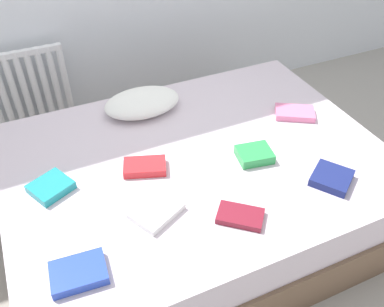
# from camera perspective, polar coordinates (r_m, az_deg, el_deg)

# --- Properties ---
(ground_plane) EXTENTS (8.00, 8.00, 0.00)m
(ground_plane) POSITION_cam_1_polar(r_m,az_deg,el_deg) (2.53, 0.47, -9.01)
(ground_plane) COLOR #9E998E
(bed) EXTENTS (2.00, 1.50, 0.50)m
(bed) POSITION_cam_1_polar(r_m,az_deg,el_deg) (2.35, 0.51, -5.07)
(bed) COLOR brown
(bed) RESTS_ON ground
(radiator) EXTENTS (0.60, 0.04, 0.59)m
(radiator) POSITION_cam_1_polar(r_m,az_deg,el_deg) (3.09, -21.86, 7.92)
(radiator) COLOR white
(radiator) RESTS_ON ground
(pillow) EXTENTS (0.45, 0.30, 0.12)m
(pillow) POSITION_cam_1_polar(r_m,az_deg,el_deg) (2.50, -6.83, 6.95)
(pillow) COLOR white
(pillow) RESTS_ON bed
(textbook_blue) EXTENTS (0.23, 0.17, 0.04)m
(textbook_blue) POSITION_cam_1_polar(r_m,az_deg,el_deg) (1.73, -15.25, -15.49)
(textbook_blue) COLOR #2847B7
(textbook_blue) RESTS_ON bed
(textbook_white) EXTENTS (0.27, 0.24, 0.03)m
(textbook_white) POSITION_cam_1_polar(r_m,az_deg,el_deg) (1.89, -4.94, -7.83)
(textbook_white) COLOR white
(textbook_white) RESTS_ON bed
(textbook_navy) EXTENTS (0.25, 0.25, 0.04)m
(textbook_navy) POSITION_cam_1_polar(r_m,az_deg,el_deg) (2.14, 18.57, -3.19)
(textbook_navy) COLOR navy
(textbook_navy) RESTS_ON bed
(textbook_green) EXTENTS (0.20, 0.17, 0.05)m
(textbook_green) POSITION_cam_1_polar(r_m,az_deg,el_deg) (2.17, 8.54, -0.13)
(textbook_green) COLOR green
(textbook_green) RESTS_ON bed
(textbook_red) EXTENTS (0.24, 0.19, 0.04)m
(textbook_red) POSITION_cam_1_polar(r_m,az_deg,el_deg) (2.10, -6.48, -1.81)
(textbook_red) COLOR red
(textbook_red) RESTS_ON bed
(textbook_teal) EXTENTS (0.23, 0.22, 0.04)m
(textbook_teal) POSITION_cam_1_polar(r_m,az_deg,el_deg) (2.09, -18.76, -4.37)
(textbook_teal) COLOR teal
(textbook_teal) RESTS_ON bed
(textbook_maroon) EXTENTS (0.23, 0.22, 0.03)m
(textbook_maroon) POSITION_cam_1_polar(r_m,az_deg,el_deg) (1.87, 6.54, -8.52)
(textbook_maroon) COLOR maroon
(textbook_maroon) RESTS_ON bed
(textbook_pink) EXTENTS (0.27, 0.24, 0.04)m
(textbook_pink) POSITION_cam_1_polar(r_m,az_deg,el_deg) (2.54, 13.88, 5.43)
(textbook_pink) COLOR pink
(textbook_pink) RESTS_ON bed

